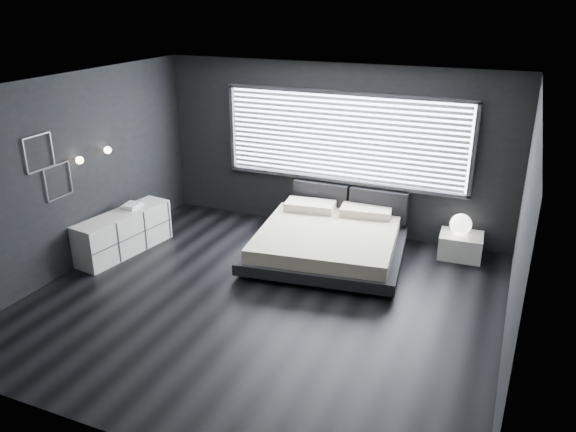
% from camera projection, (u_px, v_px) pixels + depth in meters
% --- Properties ---
extents(room, '(6.04, 6.00, 2.80)m').
position_uv_depth(room, '(261.00, 202.00, 6.95)').
color(room, black).
rests_on(room, ground).
extents(window, '(4.14, 0.09, 1.52)m').
position_uv_depth(window, '(344.00, 139.00, 9.11)').
color(window, white).
rests_on(window, ground).
extents(headboard, '(1.96, 0.16, 0.52)m').
position_uv_depth(headboard, '(349.00, 201.00, 9.39)').
color(headboard, black).
rests_on(headboard, ground).
extents(sconce_near, '(0.18, 0.11, 0.11)m').
position_uv_depth(sconce_near, '(79.00, 160.00, 7.96)').
color(sconce_near, silver).
rests_on(sconce_near, ground).
extents(sconce_far, '(0.18, 0.11, 0.11)m').
position_uv_depth(sconce_far, '(107.00, 150.00, 8.48)').
color(sconce_far, silver).
rests_on(sconce_far, ground).
extents(wall_art_upper, '(0.01, 0.48, 0.48)m').
position_uv_depth(wall_art_upper, '(39.00, 153.00, 7.39)').
color(wall_art_upper, '#47474C').
rests_on(wall_art_upper, ground).
extents(wall_art_lower, '(0.01, 0.48, 0.48)m').
position_uv_depth(wall_art_lower, '(59.00, 181.00, 7.78)').
color(wall_art_lower, '#47474C').
rests_on(wall_art_lower, ground).
extents(bed, '(2.54, 2.45, 0.59)m').
position_uv_depth(bed, '(328.00, 241.00, 8.60)').
color(bed, black).
rests_on(bed, ground).
extents(nightstand, '(0.67, 0.57, 0.37)m').
position_uv_depth(nightstand, '(461.00, 246.00, 8.65)').
color(nightstand, white).
rests_on(nightstand, ground).
extents(orb_lamp, '(0.32, 0.32, 0.32)m').
position_uv_depth(orb_lamp, '(461.00, 224.00, 8.53)').
color(orb_lamp, white).
rests_on(orb_lamp, nightstand).
extents(dresser, '(0.71, 1.69, 0.66)m').
position_uv_depth(dresser, '(124.00, 233.00, 8.76)').
color(dresser, white).
rests_on(dresser, ground).
extents(book_stack, '(0.26, 0.34, 0.07)m').
position_uv_depth(book_stack, '(132.00, 206.00, 8.85)').
color(book_stack, white).
rests_on(book_stack, dresser).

